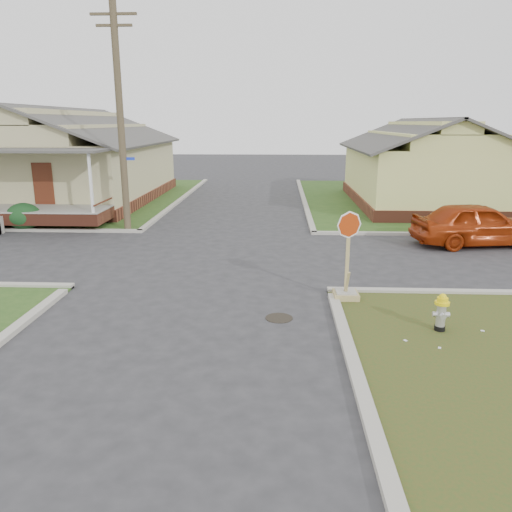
{
  "coord_description": "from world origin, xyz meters",
  "views": [
    {
      "loc": [
        2.17,
        -11.42,
        4.45
      ],
      "look_at": [
        1.59,
        1.0,
        1.1
      ],
      "focal_mm": 35.0,
      "sensor_mm": 36.0,
      "label": 1
    }
  ],
  "objects_px": {
    "stop_sign": "(346,280)",
    "red_sedan": "(478,224)",
    "fire_hydrant": "(441,310)",
    "utility_pole": "(120,116)"
  },
  "relations": [
    {
      "from": "stop_sign",
      "to": "utility_pole",
      "type": "bearing_deg",
      "value": 133.23
    },
    {
      "from": "fire_hydrant",
      "to": "red_sedan",
      "type": "height_order",
      "value": "red_sedan"
    },
    {
      "from": "utility_pole",
      "to": "fire_hydrant",
      "type": "relative_size",
      "value": 10.64
    },
    {
      "from": "fire_hydrant",
      "to": "stop_sign",
      "type": "xyz_separation_m",
      "value": [
        -1.79,
        1.99,
        0.03
      ]
    },
    {
      "from": "fire_hydrant",
      "to": "red_sedan",
      "type": "xyz_separation_m",
      "value": [
        3.8,
        8.16,
        0.29
      ]
    },
    {
      "from": "red_sedan",
      "to": "fire_hydrant",
      "type": "bearing_deg",
      "value": 147.02
    },
    {
      "from": "utility_pole",
      "to": "fire_hydrant",
      "type": "bearing_deg",
      "value": -45.39
    },
    {
      "from": "stop_sign",
      "to": "red_sedan",
      "type": "height_order",
      "value": "stop_sign"
    },
    {
      "from": "fire_hydrant",
      "to": "stop_sign",
      "type": "bearing_deg",
      "value": 136.11
    },
    {
      "from": "utility_pole",
      "to": "stop_sign",
      "type": "height_order",
      "value": "utility_pole"
    }
  ]
}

